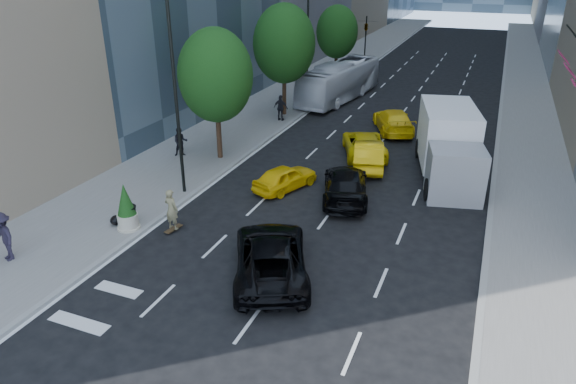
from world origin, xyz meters
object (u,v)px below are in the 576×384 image
at_px(black_sedan_mercedes, 345,185).
at_px(city_bus, 340,81).
at_px(trash_can, 129,218).
at_px(skateboarder, 172,212).
at_px(box_truck, 449,144).
at_px(black_sedan_lincoln, 271,256).
at_px(planter_shrub, 126,208).

height_order(black_sedan_mercedes, city_bus, city_bus).
bearing_deg(trash_can, city_bus, 85.96).
xyz_separation_m(skateboarder, box_truck, (10.32, 10.85, 0.92)).
distance_m(black_sedan_lincoln, black_sedan_mercedes, 7.55).
height_order(trash_can, planter_shrub, planter_shrub).
bearing_deg(skateboarder, trash_can, 29.64).
bearing_deg(planter_shrub, skateboarder, 23.27).
relative_size(skateboarder, black_sedan_mercedes, 0.36).
xyz_separation_m(black_sedan_lincoln, box_truck, (4.99, 12.33, 1.06)).
distance_m(skateboarder, planter_shrub, 1.94).
xyz_separation_m(skateboarder, black_sedan_lincoln, (5.33, -1.48, -0.14)).
distance_m(skateboarder, box_truck, 15.01).
relative_size(black_sedan_mercedes, trash_can, 5.41).
relative_size(city_bus, trash_can, 11.55).
height_order(black_sedan_lincoln, black_sedan_mercedes, black_sedan_lincoln).
distance_m(black_sedan_mercedes, planter_shrub, 10.35).
xyz_separation_m(black_sedan_mercedes, box_truck, (4.29, 4.81, 1.09)).
relative_size(black_sedan_lincoln, planter_shrub, 2.68).
height_order(skateboarder, black_sedan_mercedes, skateboarder).
relative_size(black_sedan_mercedes, city_bus, 0.47).
distance_m(black_sedan_lincoln, planter_shrub, 7.15).
bearing_deg(black_sedan_mercedes, box_truck, -147.57).
bearing_deg(box_truck, planter_shrub, -149.27).
bearing_deg(city_bus, black_sedan_lincoln, -70.50).
distance_m(black_sedan_mercedes, city_bus, 19.73).
relative_size(skateboarder, box_truck, 0.23).
bearing_deg(skateboarder, box_truck, -124.46).
bearing_deg(trash_can, black_sedan_mercedes, 40.66).
height_order(black_sedan_lincoln, city_bus, city_bus).
xyz_separation_m(box_truck, planter_shrub, (-12.09, -11.61, -0.69)).
height_order(skateboarder, trash_can, skateboarder).
relative_size(box_truck, trash_can, 8.30).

